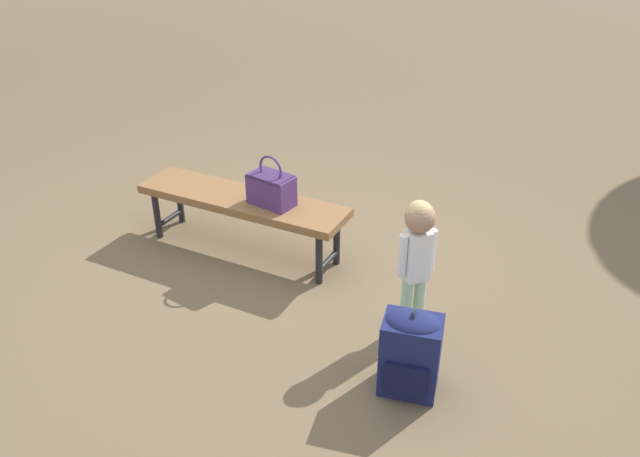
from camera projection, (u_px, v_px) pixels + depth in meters
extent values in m
plane|color=brown|center=(300.00, 275.00, 4.45)|extent=(40.00, 40.00, 0.00)
cube|color=brown|center=(242.00, 200.00, 4.55)|extent=(1.60, 0.41, 0.06)
cylinder|color=black|center=(337.00, 240.00, 4.49)|extent=(0.05, 0.05, 0.39)
cylinder|color=black|center=(319.00, 259.00, 4.28)|extent=(0.05, 0.05, 0.39)
cylinder|color=black|center=(180.00, 200.00, 5.04)|extent=(0.05, 0.05, 0.39)
cylinder|color=black|center=(157.00, 215.00, 4.82)|extent=(0.05, 0.05, 0.39)
cylinder|color=black|center=(328.00, 261.00, 4.43)|extent=(0.04, 0.28, 0.04)
cylinder|color=black|center=(170.00, 218.00, 4.98)|extent=(0.04, 0.28, 0.04)
cube|color=#4C2D66|center=(271.00, 190.00, 4.38)|extent=(0.34, 0.23, 0.22)
cube|color=#39224C|center=(271.00, 176.00, 4.32)|extent=(0.31, 0.23, 0.02)
torus|color=#4C2D66|center=(270.00, 169.00, 4.30)|extent=(0.20, 0.05, 0.20)
cylinder|color=#B2D8B2|center=(419.00, 302.00, 3.86)|extent=(0.07, 0.07, 0.38)
cylinder|color=#B2D8B2|center=(406.00, 305.00, 3.84)|extent=(0.07, 0.07, 0.38)
ellipsoid|color=white|center=(418.00, 325.00, 3.93)|extent=(0.10, 0.10, 0.04)
ellipsoid|color=white|center=(406.00, 328.00, 3.90)|extent=(0.10, 0.10, 0.04)
cube|color=white|center=(417.00, 255.00, 3.68)|extent=(0.18, 0.18, 0.32)
cylinder|color=white|center=(431.00, 250.00, 3.70)|extent=(0.05, 0.05, 0.27)
cylinder|color=white|center=(403.00, 256.00, 3.64)|extent=(0.05, 0.05, 0.27)
sphere|color=#A57A5B|center=(420.00, 218.00, 3.55)|extent=(0.18, 0.18, 0.18)
sphere|color=tan|center=(420.00, 214.00, 3.55)|extent=(0.16, 0.16, 0.16)
cube|color=#191E4C|center=(410.00, 355.00, 3.37)|extent=(0.35, 0.28, 0.46)
ellipsoid|color=#191E4C|center=(413.00, 323.00, 3.26)|extent=(0.33, 0.27, 0.10)
cube|color=black|center=(406.00, 381.00, 3.30)|extent=(0.22, 0.07, 0.21)
cube|color=black|center=(426.00, 343.00, 3.46)|extent=(0.06, 0.03, 0.39)
cube|color=black|center=(401.00, 339.00, 3.49)|extent=(0.06, 0.03, 0.39)
torus|color=black|center=(414.00, 317.00, 3.24)|extent=(0.03, 0.08, 0.08)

